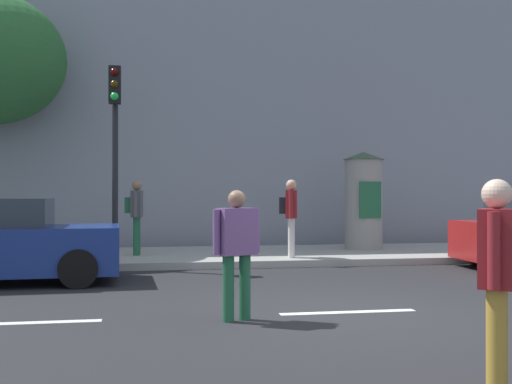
# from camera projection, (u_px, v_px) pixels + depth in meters

# --- Properties ---
(ground_plane) EXTENTS (80.00, 80.00, 0.00)m
(ground_plane) POSITION_uv_depth(u_px,v_px,m) (348.00, 312.00, 8.18)
(ground_plane) COLOR #232326
(sidewalk_curb) EXTENTS (36.00, 4.00, 0.15)m
(sidewalk_curb) POSITION_uv_depth(u_px,v_px,m) (255.00, 255.00, 15.08)
(sidewalk_curb) COLOR #9E9B93
(sidewalk_curb) RESTS_ON ground_plane
(lane_markings) EXTENTS (25.80, 0.16, 0.01)m
(lane_markings) POSITION_uv_depth(u_px,v_px,m) (348.00, 312.00, 8.18)
(lane_markings) COLOR silver
(lane_markings) RESTS_ON ground_plane
(building_backdrop) EXTENTS (36.00, 5.00, 9.59)m
(building_backdrop) POSITION_uv_depth(u_px,v_px,m) (228.00, 91.00, 20.02)
(building_backdrop) COLOR gray
(building_backdrop) RESTS_ON ground_plane
(traffic_light) EXTENTS (0.24, 0.45, 3.95)m
(traffic_light) POSITION_uv_depth(u_px,v_px,m) (115.00, 130.00, 12.80)
(traffic_light) COLOR black
(traffic_light) RESTS_ON sidewalk_curb
(poster_column) EXTENTS (1.04, 1.04, 2.46)m
(poster_column) POSITION_uv_depth(u_px,v_px,m) (364.00, 200.00, 16.03)
(poster_column) COLOR gray
(poster_column) RESTS_ON sidewalk_curb
(pedestrian_in_dark_shirt) EXTENTS (0.50, 0.50, 1.64)m
(pedestrian_in_dark_shirt) POSITION_uv_depth(u_px,v_px,m) (500.00, 269.00, 4.73)
(pedestrian_in_dark_shirt) COLOR #B78C33
(pedestrian_in_dark_shirt) RESTS_ON ground_plane
(pedestrian_with_bag) EXTENTS (0.60, 0.39, 1.58)m
(pedestrian_with_bag) POSITION_uv_depth(u_px,v_px,m) (237.00, 244.00, 7.64)
(pedestrian_with_bag) COLOR #1E5938
(pedestrian_with_bag) RESTS_ON ground_plane
(pedestrian_tallest) EXTENTS (0.46, 0.57, 1.70)m
(pedestrian_tallest) POSITION_uv_depth(u_px,v_px,m) (290.00, 211.00, 13.86)
(pedestrian_tallest) COLOR silver
(pedestrian_tallest) RESTS_ON sidewalk_curb
(pedestrian_near_pole) EXTENTS (0.41, 0.66, 1.70)m
(pedestrian_near_pole) POSITION_uv_depth(u_px,v_px,m) (136.00, 210.00, 14.40)
(pedestrian_near_pole) COLOR #1E5938
(pedestrian_near_pole) RESTS_ON sidewalk_curb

